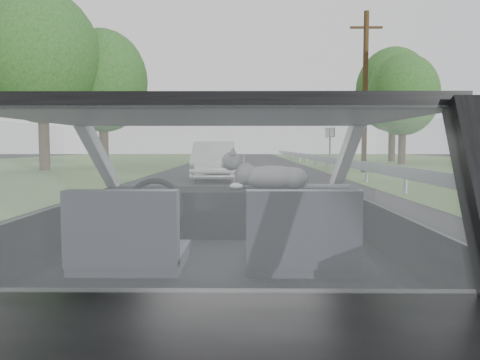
{
  "coord_description": "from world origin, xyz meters",
  "views": [
    {
      "loc": [
        0.15,
        -2.44,
        1.28
      ],
      "look_at": [
        0.11,
        0.59,
        1.06
      ],
      "focal_mm": 35.0,
      "sensor_mm": 36.0,
      "label": 1
    }
  ],
  "objects_px": {
    "cat": "(272,176)",
    "other_car": "(214,161)",
    "subject_car": "(218,252)",
    "highway_sign": "(330,148)",
    "utility_pole": "(365,93)"
  },
  "relations": [
    {
      "from": "cat",
      "to": "other_car",
      "type": "xyz_separation_m",
      "value": [
        -1.34,
        14.36,
        -0.36
      ]
    },
    {
      "from": "subject_car",
      "to": "highway_sign",
      "type": "distance_m",
      "value": 25.88
    },
    {
      "from": "other_car",
      "to": "utility_pole",
      "type": "xyz_separation_m",
      "value": [
        6.86,
        5.07,
        3.08
      ]
    },
    {
      "from": "utility_pole",
      "to": "other_car",
      "type": "bearing_deg",
      "value": -143.52
    },
    {
      "from": "subject_car",
      "to": "highway_sign",
      "type": "bearing_deg",
      "value": 78.5
    },
    {
      "from": "utility_pole",
      "to": "cat",
      "type": "bearing_deg",
      "value": -105.85
    },
    {
      "from": "other_car",
      "to": "highway_sign",
      "type": "relative_size",
      "value": 1.88
    },
    {
      "from": "highway_sign",
      "to": "utility_pole",
      "type": "xyz_separation_m",
      "value": [
        0.68,
        -5.28,
        2.63
      ]
    },
    {
      "from": "cat",
      "to": "highway_sign",
      "type": "bearing_deg",
      "value": 82.59
    },
    {
      "from": "cat",
      "to": "highway_sign",
      "type": "height_order",
      "value": "highway_sign"
    },
    {
      "from": "cat",
      "to": "utility_pole",
      "type": "bearing_deg",
      "value": 77.81
    },
    {
      "from": "subject_car",
      "to": "other_car",
      "type": "xyz_separation_m",
      "value": [
        -1.02,
        15.0,
        0.0
      ]
    },
    {
      "from": "cat",
      "to": "utility_pole",
      "type": "xyz_separation_m",
      "value": [
        5.52,
        19.44,
        2.71
      ]
    },
    {
      "from": "cat",
      "to": "other_car",
      "type": "relative_size",
      "value": 0.14
    },
    {
      "from": "subject_car",
      "to": "cat",
      "type": "relative_size",
      "value": 6.64
    }
  ]
}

